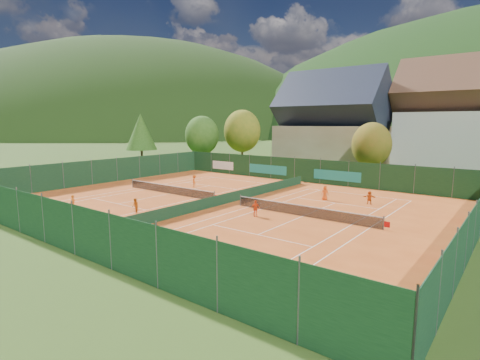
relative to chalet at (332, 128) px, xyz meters
The scene contains 28 objects.
ground 30.87m from the chalet, 84.29° to the right, with size 600.00×600.00×0.00m, color #2F4B17.
clay_pad 30.87m from the chalet, 84.29° to the right, with size 40.00×32.00×0.01m, color #BC4D1B.
court_markings_left 31.12m from the chalet, 99.46° to the right, with size 11.03×23.83×0.00m.
court_markings_right 32.63m from the chalet, 69.86° to the right, with size 11.03×23.83×0.00m.
tennis_net_left 31.00m from the chalet, 99.17° to the right, with size 13.30×0.10×1.02m.
tennis_net_right 32.59m from the chalet, 69.60° to the right, with size 13.30×0.10×1.02m.
court_divider 30.77m from the chalet, 84.29° to the right, with size 0.03×28.80×1.00m.
fence_north 15.14m from the chalet, 79.70° to the right, with size 40.00×0.10×3.00m.
fence_south 46.38m from the chalet, 86.27° to the right, with size 40.00×0.04×3.00m.
fence_west 34.86m from the chalet, 119.54° to the right, with size 0.04×32.00×3.00m.
fence_east 38.11m from the chalet, 52.48° to the right, with size 0.09×32.00×3.00m.
chalet is the anchor object (origin of this frame).
hotel_block_a 19.94m from the chalet, 17.53° to the left, with size 21.60×11.00×17.25m.
tree_west_front 21.51m from the chalet, 152.24° to the right, with size 5.72×5.72×8.69m.
tree_west_mid 15.53m from the chalet, 165.07° to the right, with size 6.44×6.44×9.78m.
tree_west_back 21.38m from the chalet, 169.22° to the left, with size 5.60×5.60×10.00m.
tree_center 12.19m from the chalet, 41.63° to the right, with size 5.01×5.01×7.60m.
tree_west_side 30.81m from the chalet, 144.25° to the right, with size 5.04×5.04×9.00m.
ball_hopper 44.66m from the chalet, 69.70° to the right, with size 0.34×0.34×0.80m.
loose_ball_0 34.65m from the chalet, 98.90° to the right, with size 0.07×0.07×0.07m, color #CCD833.
loose_ball_1 43.16m from the chalet, 79.78° to the right, with size 0.07×0.07×0.07m, color #CCD833.
loose_ball_2 24.96m from the chalet, 75.56° to the right, with size 0.07×0.07×0.07m, color #CCD833.
player_left_near 41.28m from the chalet, 97.80° to the right, with size 0.52×0.34×1.42m, color orange.
player_left_mid 38.10m from the chalet, 91.12° to the right, with size 0.62×0.48×1.27m, color #D46012.
player_left_far 26.78m from the chalet, 102.60° to the right, with size 0.98×0.56×1.51m, color orange.
player_right_near 33.90m from the chalet, 76.20° to the right, with size 0.80×0.33×1.36m, color #E24814.
player_right_far_a 25.55m from the chalet, 67.21° to the right, with size 0.71×0.46×1.46m, color #E05013.
player_right_far_b 26.71m from the chalet, 58.16° to the right, with size 1.17×0.37×1.26m, color #E05A13.
Camera 1 is at (22.03, -26.60, 7.58)m, focal length 28.00 mm.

